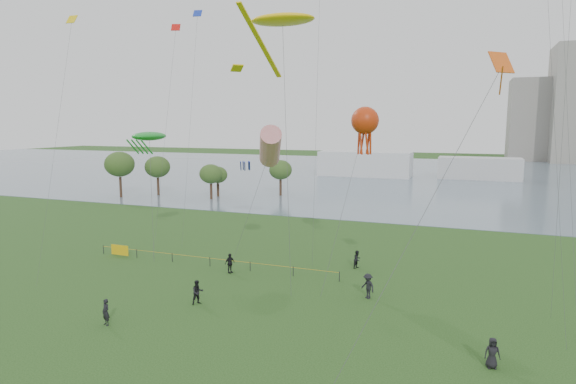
% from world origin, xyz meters
% --- Properties ---
extents(ground_plane, '(400.00, 400.00, 0.00)m').
position_xyz_m(ground_plane, '(0.00, 0.00, 0.00)').
color(ground_plane, '#1B3D13').
extents(lake, '(400.00, 120.00, 0.08)m').
position_xyz_m(lake, '(0.00, 100.00, 0.02)').
color(lake, slate).
rests_on(lake, ground_plane).
extents(building_low, '(16.00, 18.00, 28.00)m').
position_xyz_m(building_low, '(32.00, 168.00, 14.00)').
color(building_low, gray).
rests_on(building_low, ground_plane).
extents(pavilion_left, '(22.00, 8.00, 6.00)m').
position_xyz_m(pavilion_left, '(-12.00, 95.00, 3.00)').
color(pavilion_left, silver).
rests_on(pavilion_left, ground_plane).
extents(pavilion_right, '(18.00, 7.00, 5.00)m').
position_xyz_m(pavilion_right, '(14.00, 98.00, 2.50)').
color(pavilion_right, silver).
rests_on(pavilion_right, ground_plane).
extents(trees, '(29.85, 16.29, 7.95)m').
position_xyz_m(trees, '(-35.32, 50.25, 5.00)').
color(trees, '#382519').
rests_on(trees, ground_plane).
extents(fence, '(24.07, 0.07, 1.05)m').
position_xyz_m(fence, '(-15.76, 15.58, 0.55)').
color(fence, black).
rests_on(fence, ground_plane).
extents(spectator_a, '(1.05, 1.07, 1.74)m').
position_xyz_m(spectator_a, '(-5.83, 7.23, 0.87)').
color(spectator_a, black).
rests_on(spectator_a, ground_plane).
extents(spectator_b, '(1.39, 1.27, 1.88)m').
position_xyz_m(spectator_b, '(5.27, 12.63, 0.94)').
color(spectator_b, black).
rests_on(spectator_b, ground_plane).
extents(spectator_c, '(0.80, 1.09, 1.72)m').
position_xyz_m(spectator_c, '(-7.05, 14.48, 0.86)').
color(spectator_c, black).
rests_on(spectator_c, ground_plane).
extents(spectator_d, '(0.90, 0.69, 1.65)m').
position_xyz_m(spectator_d, '(13.42, 4.85, 0.82)').
color(spectator_d, black).
rests_on(spectator_d, ground_plane).
extents(spectator_f, '(0.73, 0.60, 1.71)m').
position_xyz_m(spectator_f, '(-9.39, 2.02, 0.86)').
color(spectator_f, black).
rests_on(spectator_f, ground_plane).
extents(spectator_g, '(0.85, 0.95, 1.60)m').
position_xyz_m(spectator_g, '(2.91, 19.71, 0.80)').
color(spectator_g, black).
rests_on(spectator_g, ground_plane).
extents(kite_stingray, '(5.17, 10.09, 21.16)m').
position_xyz_m(kite_stingray, '(-2.35, 14.92, 20.68)').
color(kite_stingray, '#3F3F42').
extents(kite_windsock, '(5.06, 5.11, 12.69)m').
position_xyz_m(kite_windsock, '(-4.31, 17.02, 10.77)').
color(kite_windsock, '#3F3F42').
extents(kite_creature, '(4.35, 6.43, 11.95)m').
position_xyz_m(kite_creature, '(-18.31, 19.12, 11.48)').
color(kite_creature, '#3F3F42').
extents(kite_octopus, '(2.53, 9.42, 14.20)m').
position_xyz_m(kite_octopus, '(3.28, 19.94, 12.95)').
color(kite_octopus, '#3F3F42').
extents(kite_delta, '(7.73, 10.28, 16.48)m').
position_xyz_m(kite_delta, '(12.72, 6.09, 14.93)').
color(kite_delta, '#3F3F42').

